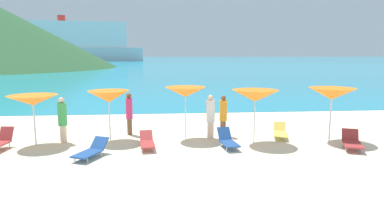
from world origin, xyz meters
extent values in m
cube|color=beige|center=(0.00, 10.00, -0.15)|extent=(50.00, 100.00, 0.30)
cube|color=teal|center=(0.00, 230.65, 0.01)|extent=(650.00, 440.00, 0.02)
cylinder|color=silver|center=(-5.80, 3.93, 0.96)|extent=(0.06, 0.06, 1.91)
cone|color=orange|center=(-5.80, 3.93, 1.81)|extent=(2.02, 2.02, 0.41)
sphere|color=silver|center=(-5.80, 3.93, 1.94)|extent=(0.07, 0.07, 0.07)
cylinder|color=silver|center=(-2.95, 4.42, 0.99)|extent=(0.05, 0.05, 1.99)
cone|color=orange|center=(-2.95, 4.42, 1.87)|extent=(1.78, 1.78, 0.49)
sphere|color=silver|center=(-2.95, 4.42, 2.02)|extent=(0.07, 0.07, 0.07)
cylinder|color=silver|center=(0.24, 4.44, 1.06)|extent=(0.04, 0.04, 2.13)
cone|color=orange|center=(0.24, 4.44, 2.02)|extent=(1.88, 1.88, 0.43)
sphere|color=silver|center=(0.24, 4.44, 2.16)|extent=(0.07, 0.07, 0.07)
cylinder|color=silver|center=(2.98, 3.49, 1.03)|extent=(0.04, 0.04, 2.06)
cone|color=orange|center=(2.98, 3.49, 1.94)|extent=(2.05, 2.05, 0.48)
sphere|color=silver|center=(2.98, 3.49, 2.09)|extent=(0.07, 0.07, 0.07)
cylinder|color=silver|center=(6.22, 3.55, 1.05)|extent=(0.06, 0.06, 2.11)
cone|color=orange|center=(6.22, 3.55, 1.99)|extent=(2.03, 2.03, 0.48)
sphere|color=silver|center=(6.22, 3.55, 2.14)|extent=(0.07, 0.07, 0.07)
cube|color=#A53333|center=(-6.86, 3.82, 0.51)|extent=(0.54, 0.36, 0.54)
cylinder|color=silver|center=(-6.66, 3.56, 0.11)|extent=(0.04, 0.04, 0.22)
cube|color=#A53333|center=(-1.33, 2.85, 0.21)|extent=(0.63, 1.13, 0.05)
cube|color=#A53333|center=(-1.41, 3.60, 0.37)|extent=(0.54, 0.51, 0.36)
cylinder|color=silver|center=(-1.52, 2.50, 0.09)|extent=(0.04, 0.04, 0.19)
cylinder|color=silver|center=(-1.07, 2.54, 0.09)|extent=(0.04, 0.04, 0.19)
cylinder|color=silver|center=(-1.59, 3.25, 0.09)|extent=(0.04, 0.04, 0.19)
cylinder|color=silver|center=(-1.15, 3.29, 0.09)|extent=(0.04, 0.04, 0.19)
cube|color=#A53333|center=(6.42, 2.13, 0.23)|extent=(1.04, 1.35, 0.05)
cube|color=#A53333|center=(6.69, 2.80, 0.44)|extent=(0.67, 0.50, 0.44)
cylinder|color=silver|center=(6.03, 1.88, 0.10)|extent=(0.04, 0.04, 0.21)
cylinder|color=silver|center=(6.53, 1.68, 0.10)|extent=(0.04, 0.04, 0.21)
cylinder|color=silver|center=(6.34, 2.66, 0.10)|extent=(0.04, 0.04, 0.21)
cylinder|color=silver|center=(6.84, 2.45, 0.10)|extent=(0.04, 0.04, 0.21)
cube|color=#1E478C|center=(1.80, 2.65, 0.22)|extent=(0.66, 1.07, 0.05)
cube|color=#1E478C|center=(1.72, 3.34, 0.45)|extent=(0.56, 0.47, 0.49)
cylinder|color=silver|center=(1.62, 2.32, 0.10)|extent=(0.04, 0.04, 0.19)
cylinder|color=silver|center=(2.07, 2.38, 0.10)|extent=(0.04, 0.04, 0.19)
cylinder|color=silver|center=(1.53, 3.03, 0.10)|extent=(0.04, 0.04, 0.19)
cylinder|color=silver|center=(1.98, 3.08, 0.10)|extent=(0.04, 0.04, 0.19)
cube|color=#D8BF4C|center=(4.31, 4.08, 0.19)|extent=(0.88, 1.34, 0.05)
cube|color=#D8BF4C|center=(4.54, 4.84, 0.36)|extent=(0.60, 0.51, 0.38)
cylinder|color=silver|center=(3.97, 3.77, 0.08)|extent=(0.04, 0.04, 0.16)
cylinder|color=silver|center=(4.41, 3.64, 0.08)|extent=(0.04, 0.04, 0.16)
cylinder|color=silver|center=(4.22, 4.60, 0.08)|extent=(0.04, 0.04, 0.16)
cylinder|color=silver|center=(4.67, 4.47, 0.08)|extent=(0.04, 0.04, 0.16)
cube|color=#1E478C|center=(-3.35, 1.86, 0.20)|extent=(1.00, 1.23, 0.05)
cube|color=#1E478C|center=(-3.05, 2.53, 0.39)|extent=(0.70, 0.63, 0.41)
cylinder|color=silver|center=(-3.72, 1.66, 0.09)|extent=(0.04, 0.04, 0.18)
cylinder|color=silver|center=(-3.26, 1.45, 0.09)|extent=(0.04, 0.04, 0.18)
cylinder|color=silver|center=(-3.41, 2.35, 0.09)|extent=(0.04, 0.04, 0.18)
cylinder|color=silver|center=(-2.94, 2.14, 0.09)|extent=(0.04, 0.04, 0.18)
cylinder|color=brown|center=(1.92, 4.75, 0.35)|extent=(0.25, 0.25, 0.70)
cylinder|color=orange|center=(1.92, 4.75, 1.15)|extent=(0.33, 0.33, 0.91)
sphere|color=brown|center=(1.92, 4.75, 1.71)|extent=(0.23, 0.23, 0.23)
cylinder|color=beige|center=(1.31, 4.40, 0.36)|extent=(0.28, 0.28, 0.72)
cylinder|color=white|center=(1.31, 4.40, 1.19)|extent=(0.37, 0.37, 0.94)
sphere|color=beige|center=(1.31, 4.40, 1.77)|extent=(0.24, 0.24, 0.24)
cylinder|color=brown|center=(-2.22, 5.38, 0.36)|extent=(0.22, 0.22, 0.72)
cylinder|color=#D83372|center=(-2.22, 5.38, 1.19)|extent=(0.29, 0.29, 0.94)
sphere|color=brown|center=(-2.22, 5.38, 1.77)|extent=(0.24, 0.24, 0.24)
cylinder|color=beige|center=(-4.81, 4.25, 0.36)|extent=(0.27, 0.27, 0.72)
cylinder|color=#3FB259|center=(-4.81, 4.25, 1.18)|extent=(0.36, 0.36, 0.93)
sphere|color=beige|center=(-4.81, 4.25, 1.76)|extent=(0.23, 0.23, 0.23)
cube|color=silver|center=(-42.75, 169.36, 3.42)|extent=(64.53, 17.78, 6.80)
cube|color=white|center=(-42.75, 169.36, 13.28)|extent=(48.48, 14.10, 12.92)
cylinder|color=red|center=(-50.67, 168.51, 21.24)|extent=(3.85, 3.85, 3.00)
camera|label=1|loc=(-0.74, -9.60, 3.60)|focal=31.42mm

